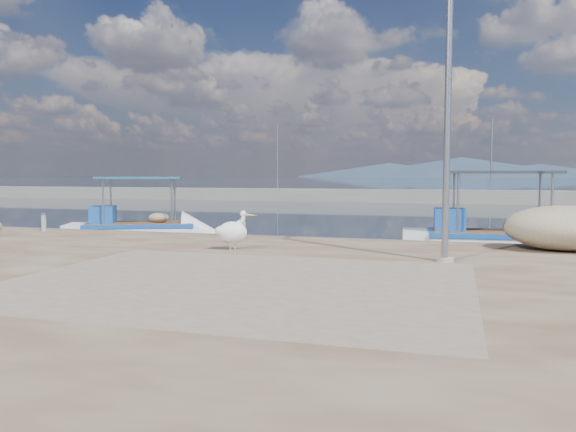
# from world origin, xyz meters

# --- Properties ---
(ground) EXTENTS (1400.00, 1400.00, 0.00)m
(ground) POSITION_xyz_m (0.00, 0.00, 0.00)
(ground) COLOR #162635
(ground) RESTS_ON ground
(quay) EXTENTS (44.00, 22.00, 0.50)m
(quay) POSITION_xyz_m (0.00, -6.00, 0.25)
(quay) COLOR #513623
(quay) RESTS_ON ground
(quay_patch) EXTENTS (9.00, 7.00, 0.01)m
(quay_patch) POSITION_xyz_m (1.00, -3.00, 0.50)
(quay_patch) COLOR gray
(quay_patch) RESTS_ON quay
(breakwater) EXTENTS (120.00, 2.20, 7.50)m
(breakwater) POSITION_xyz_m (-0.00, 40.00, 0.60)
(breakwater) COLOR gray
(breakwater) RESTS_ON ground
(mountains) EXTENTS (370.00, 280.00, 22.00)m
(mountains) POSITION_xyz_m (4.39, 650.00, 9.51)
(mountains) COLOR #28384C
(mountains) RESTS_ON ground
(boat_left) EXTENTS (6.40, 4.27, 2.94)m
(boat_left) POSITION_xyz_m (-7.55, 7.35, 0.23)
(boat_left) COLOR white
(boat_left) RESTS_ON ground
(boat_right) EXTENTS (6.81, 2.75, 3.19)m
(boat_right) POSITION_xyz_m (6.47, 7.36, 0.25)
(boat_right) COLOR white
(boat_right) RESTS_ON ground
(pelican) EXTENTS (1.16, 0.78, 1.11)m
(pelican) POSITION_xyz_m (-0.87, 1.35, 1.02)
(pelican) COLOR tan
(pelican) RESTS_ON quay
(lamp_post) EXTENTS (0.44, 0.96, 7.00)m
(lamp_post) POSITION_xyz_m (4.86, 0.90, 3.80)
(lamp_post) COLOR gray
(lamp_post) RESTS_ON quay
(bollard_near) EXTENTS (0.22, 0.22, 0.68)m
(bollard_near) POSITION_xyz_m (-1.66, 4.15, 0.87)
(bollard_near) COLOR gray
(bollard_near) RESTS_ON quay
(bollard_far) EXTENTS (0.23, 0.23, 0.69)m
(bollard_far) POSITION_xyz_m (-9.64, 4.17, 0.88)
(bollard_far) COLOR gray
(bollard_far) RESTS_ON quay
(potted_plant) EXTENTS (0.48, 0.45, 0.43)m
(potted_plant) POSITION_xyz_m (-1.53, 2.89, 0.72)
(potted_plant) COLOR #33722D
(potted_plant) RESTS_ON quay
(net_pile_c) EXTENTS (3.20, 2.29, 1.26)m
(net_pile_c) POSITION_xyz_m (7.99, 3.93, 1.13)
(net_pile_c) COLOR #BDB48C
(net_pile_c) RESTS_ON quay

